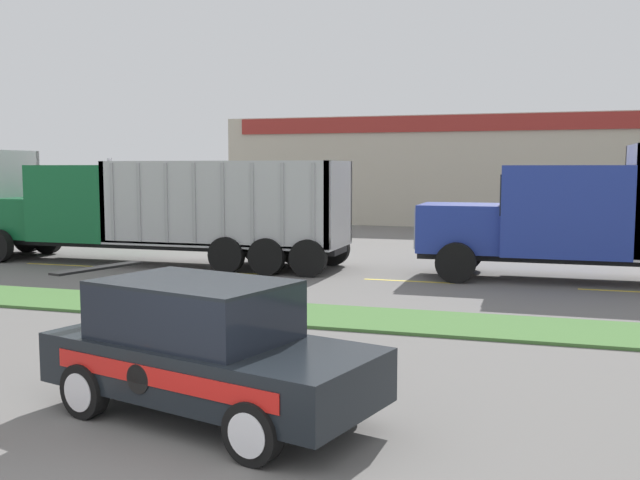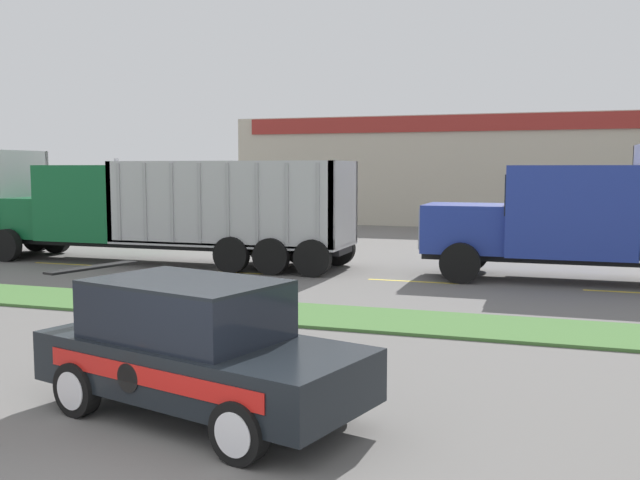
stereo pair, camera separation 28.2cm
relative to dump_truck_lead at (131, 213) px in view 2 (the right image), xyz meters
The scene contains 9 objects.
grass_verge 10.90m from the dump_truck_lead, 34.86° to the right, with size 120.00×2.09×0.06m, color #477538.
centre_line_2 2.48m from the dump_truck_lead, 144.41° to the right, with size 2.40×0.14×0.01m, color yellow.
centre_line_3 4.28m from the dump_truck_lead, 16.37° to the right, with size 2.40×0.14×0.01m, color yellow.
centre_line_4 9.42m from the dump_truck_lead, ahead, with size 2.40×0.14×0.01m, color yellow.
centre_line_5 14.75m from the dump_truck_lead, ahead, with size 2.40×0.14×0.01m, color yellow.
dump_truck_lead is the anchor object (origin of this frame).
dump_truck_mid 14.08m from the dump_truck_lead, ahead, with size 11.28×2.78×3.56m.
rally_car 14.83m from the dump_truck_lead, 54.11° to the right, with size 4.38×2.74×1.67m.
store_building_backdrop 26.02m from the dump_truck_lead, 59.32° to the left, with size 34.13×12.10×5.62m.
Camera 2 is at (3.83, -5.03, 2.96)m, focal length 40.00 mm.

